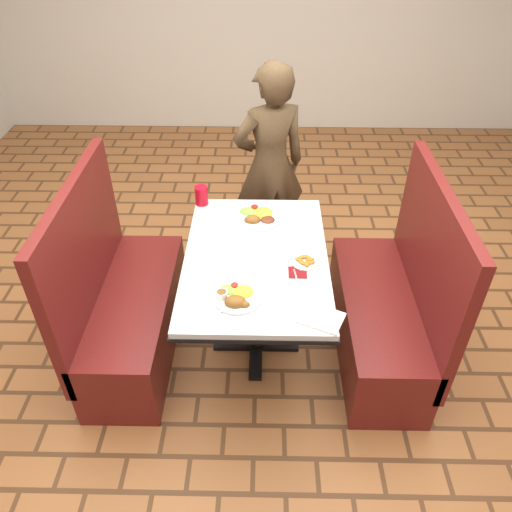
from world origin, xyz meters
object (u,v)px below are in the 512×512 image
dining_table (256,269)px  near_dinner_plate (237,295)px  booth_bench_left (126,309)px  red_tumbler (201,195)px  far_dinner_plate (258,214)px  diner_person (270,166)px  plantain_plate (305,261)px  booth_bench_right (387,312)px

dining_table → near_dinner_plate: 0.38m
booth_bench_left → red_tumbler: bearing=51.2°
booth_bench_left → near_dinner_plate: size_ratio=4.79×
red_tumbler → far_dinner_plate: bearing=-23.9°
diner_person → far_dinner_plate: size_ratio=5.05×
plantain_plate → dining_table: bearing=169.1°
far_dinner_plate → plantain_plate: size_ratio=1.84×
dining_table → plantain_plate: bearing=-10.9°
booth_bench_left → red_tumbler: 0.85m
booth_bench_right → far_dinner_plate: bearing=154.2°
booth_bench_left → diner_person: diner_person is taller
diner_person → plantain_plate: size_ratio=9.29×
dining_table → plantain_plate: plantain_plate is taller
booth_bench_left → near_dinner_plate: booth_bench_left is taller
booth_bench_right → plantain_plate: booth_bench_right is taller
booth_bench_left → booth_bench_right: (1.60, 0.00, 0.00)m
far_dinner_plate → red_tumbler: red_tumbler is taller
dining_table → far_dinner_plate: far_dinner_plate is taller
near_dinner_plate → booth_bench_right: bearing=21.6°
diner_person → red_tumbler: 0.69m
booth_bench_left → plantain_plate: booth_bench_left is taller
far_dinner_plate → red_tumbler: 0.40m
booth_bench_left → plantain_plate: bearing=-2.8°
diner_person → far_dinner_plate: diner_person is taller
booth_bench_left → red_tumbler: size_ratio=9.72×
booth_bench_left → near_dinner_plate: bearing=-26.5°
diner_person → booth_bench_right: bearing=104.5°
diner_person → near_dinner_plate: (-0.17, -1.42, 0.03)m
diner_person → near_dinner_plate: bearing=63.8°
near_dinner_plate → diner_person: bearing=83.2°
plantain_plate → diner_person: bearing=99.7°
booth_bench_left → near_dinner_plate: (0.71, -0.35, 0.45)m
booth_bench_right → plantain_plate: 0.68m
near_dinner_plate → red_tumbler: bearing=106.7°
booth_bench_right → plantain_plate: size_ratio=7.43×
red_tumbler → near_dinner_plate: bearing=-73.3°
dining_table → booth_bench_right: 0.86m
near_dinner_plate → far_dinner_plate: size_ratio=0.84×
plantain_plate → red_tumbler: red_tumbler is taller
dining_table → far_dinner_plate: 0.40m
far_dinner_plate → dining_table: bearing=-90.7°
near_dinner_plate → far_dinner_plate: 0.74m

